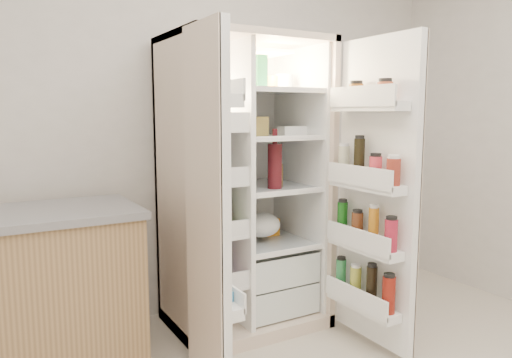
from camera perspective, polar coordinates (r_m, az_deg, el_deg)
wall_back at (r=3.28m, az=-7.18°, el=7.79°), size 4.00×0.02×2.70m
refrigerator at (r=3.10m, az=-1.58°, el=-3.43°), size 0.92×0.70×1.80m
freezer_door at (r=2.32m, az=-5.66°, el=-3.56°), size 0.15×0.40×1.72m
fridge_door at (r=2.80m, az=13.77°, el=-2.15°), size 0.17×0.58×1.72m
kitchen_counter at (r=2.77m, az=-26.07°, el=-12.29°), size 1.18×0.63×0.86m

